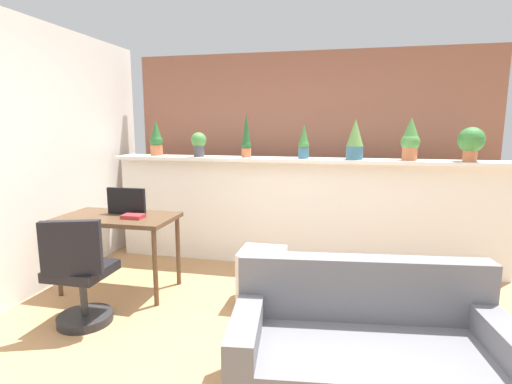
{
  "coord_description": "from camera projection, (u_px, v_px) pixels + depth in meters",
  "views": [
    {
      "loc": [
        0.46,
        -2.45,
        1.62
      ],
      "look_at": [
        -0.29,
        0.93,
        1.03
      ],
      "focal_mm": 27.79,
      "sensor_mm": 36.0,
      "label": 1
    }
  ],
  "objects": [
    {
      "name": "desk",
      "position": [
        118.0,
        224.0,
        3.83
      ],
      "size": [
        1.1,
        0.6,
        0.75
      ],
      "color": "brown",
      "rests_on": "ground"
    },
    {
      "name": "tv_monitor",
      "position": [
        126.0,
        201.0,
        3.86
      ],
      "size": [
        0.39,
        0.04,
        0.26
      ],
      "primitive_type": "cube",
      "color": "black",
      "rests_on": "desk"
    },
    {
      "name": "office_chair",
      "position": [
        80.0,
        280.0,
        3.16
      ],
      "size": [
        0.5,
        0.5,
        0.91
      ],
      "color": "#262628",
      "rests_on": "ground"
    },
    {
      "name": "couch",
      "position": [
        367.0,
        357.0,
        2.3
      ],
      "size": [
        1.64,
        0.94,
        0.8
      ],
      "color": "slate",
      "rests_on": "ground"
    },
    {
      "name": "plant_shelf",
      "position": [
        301.0,
        160.0,
        4.41
      ],
      "size": [
        4.41,
        0.35,
        0.04
      ],
      "primitive_type": "cube",
      "color": "white",
      "rests_on": "divider_wall"
    },
    {
      "name": "side_cube_shelf",
      "position": [
        262.0,
        277.0,
        3.6
      ],
      "size": [
        0.4,
        0.41,
        0.5
      ],
      "color": "silver",
      "rests_on": "ground"
    },
    {
      "name": "ground_plane",
      "position": [
        268.0,
        362.0,
        2.73
      ],
      "size": [
        12.0,
        12.0,
        0.0
      ],
      "primitive_type": "plane",
      "color": "tan"
    },
    {
      "name": "potted_plant_2",
      "position": [
        246.0,
        138.0,
        4.51
      ],
      "size": [
        0.11,
        0.11,
        0.5
      ],
      "color": "#C66B42",
      "rests_on": "plant_shelf"
    },
    {
      "name": "brick_wall_behind",
      "position": [
        307.0,
        154.0,
        5.02
      ],
      "size": [
        4.41,
        0.1,
        2.5
      ],
      "primitive_type": "cube",
      "color": "#935B47",
      "rests_on": "ground"
    },
    {
      "name": "potted_plant_1",
      "position": [
        199.0,
        143.0,
        4.61
      ],
      "size": [
        0.18,
        0.18,
        0.28
      ],
      "color": "#4C4C51",
      "rests_on": "plant_shelf"
    },
    {
      "name": "potted_plant_3",
      "position": [
        304.0,
        143.0,
        4.35
      ],
      "size": [
        0.12,
        0.12,
        0.38
      ],
      "color": "#386B84",
      "rests_on": "plant_shelf"
    },
    {
      "name": "book_on_desk",
      "position": [
        133.0,
        216.0,
        3.71
      ],
      "size": [
        0.19,
        0.14,
        0.04
      ],
      "primitive_type": "cube",
      "color": "#B22D33",
      "rests_on": "desk"
    },
    {
      "name": "potted_plant_4",
      "position": [
        355.0,
        139.0,
        4.21
      ],
      "size": [
        0.18,
        0.18,
        0.43
      ],
      "color": "#386B84",
      "rests_on": "plant_shelf"
    },
    {
      "name": "potted_plant_6",
      "position": [
        471.0,
        142.0,
        3.97
      ],
      "size": [
        0.26,
        0.26,
        0.35
      ],
      "color": "#C66B42",
      "rests_on": "plant_shelf"
    },
    {
      "name": "divider_wall",
      "position": [
        301.0,
        214.0,
        4.55
      ],
      "size": [
        4.41,
        0.16,
        1.21
      ],
      "primitive_type": "cube",
      "color": "white",
      "rests_on": "ground"
    },
    {
      "name": "potted_plant_5",
      "position": [
        410.0,
        139.0,
        4.12
      ],
      "size": [
        0.19,
        0.19,
        0.45
      ],
      "color": "#C66B42",
      "rests_on": "plant_shelf"
    },
    {
      "name": "potted_plant_0",
      "position": [
        156.0,
        139.0,
        4.78
      ],
      "size": [
        0.15,
        0.15,
        0.42
      ],
      "color": "#C66B42",
      "rests_on": "plant_shelf"
    }
  ]
}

